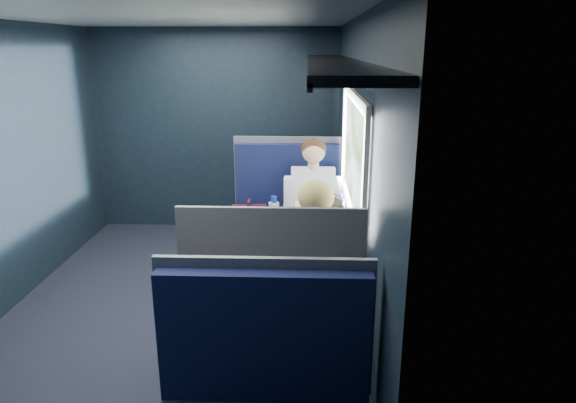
{
  "coord_description": "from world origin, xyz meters",
  "views": [
    {
      "loc": [
        1.04,
        -3.76,
        2.09
      ],
      "look_at": [
        0.9,
        0.0,
        0.95
      ],
      "focal_mm": 32.0,
      "sensor_mm": 36.0,
      "label": 1
    }
  ],
  "objects_px": {
    "table": "(305,237)",
    "bottle_small": "(342,208)",
    "woman": "(315,266)",
    "cup": "(340,205)",
    "seat_bay_far": "(275,322)",
    "laptop": "(330,214)",
    "seat_bay_near": "(285,228)",
    "seat_row_front": "(290,201)",
    "man": "(313,204)"
  },
  "relations": [
    {
      "from": "seat_row_front",
      "to": "laptop",
      "type": "distance_m",
      "value": 1.74
    },
    {
      "from": "table",
      "to": "seat_bay_near",
      "type": "distance_m",
      "value": 0.92
    },
    {
      "from": "woman",
      "to": "laptop",
      "type": "relative_size",
      "value": 3.57
    },
    {
      "from": "seat_bay_far",
      "to": "cup",
      "type": "height_order",
      "value": "seat_bay_far"
    },
    {
      "from": "seat_bay_far",
      "to": "cup",
      "type": "relative_size",
      "value": 13.59
    },
    {
      "from": "man",
      "to": "seat_bay_far",
      "type": "bearing_deg",
      "value": -99.03
    },
    {
      "from": "bottle_small",
      "to": "laptop",
      "type": "bearing_deg",
      "value": -143.64
    },
    {
      "from": "seat_row_front",
      "to": "woman",
      "type": "height_order",
      "value": "woman"
    },
    {
      "from": "seat_row_front",
      "to": "bottle_small",
      "type": "bearing_deg",
      "value": -73.13
    },
    {
      "from": "seat_row_front",
      "to": "cup",
      "type": "relative_size",
      "value": 12.51
    },
    {
      "from": "table",
      "to": "woman",
      "type": "bearing_deg",
      "value": -84.55
    },
    {
      "from": "seat_bay_far",
      "to": "laptop",
      "type": "distance_m",
      "value": 1.15
    },
    {
      "from": "seat_row_front",
      "to": "cup",
      "type": "distance_m",
      "value": 1.49
    },
    {
      "from": "seat_bay_near",
      "to": "seat_row_front",
      "type": "relative_size",
      "value": 1.09
    },
    {
      "from": "bottle_small",
      "to": "cup",
      "type": "distance_m",
      "value": 0.23
    },
    {
      "from": "man",
      "to": "bottle_small",
      "type": "height_order",
      "value": "man"
    },
    {
      "from": "woman",
      "to": "laptop",
      "type": "xyz_separation_m",
      "value": [
        0.13,
        0.85,
        0.08
      ]
    },
    {
      "from": "seat_row_front",
      "to": "cup",
      "type": "xyz_separation_m",
      "value": [
        0.48,
        -1.36,
        0.38
      ]
    },
    {
      "from": "laptop",
      "to": "cup",
      "type": "bearing_deg",
      "value": 71.93
    },
    {
      "from": "table",
      "to": "seat_bay_near",
      "type": "xyz_separation_m",
      "value": [
        -0.2,
        0.87,
        -0.24
      ]
    },
    {
      "from": "woman",
      "to": "bottle_small",
      "type": "xyz_separation_m",
      "value": [
        0.23,
        0.92,
        0.11
      ]
    },
    {
      "from": "seat_bay_near",
      "to": "cup",
      "type": "relative_size",
      "value": 13.59
    },
    {
      "from": "man",
      "to": "cup",
      "type": "height_order",
      "value": "man"
    },
    {
      "from": "seat_bay_far",
      "to": "woman",
      "type": "height_order",
      "value": "woman"
    },
    {
      "from": "seat_bay_near",
      "to": "bottle_small",
      "type": "height_order",
      "value": "seat_bay_near"
    },
    {
      "from": "woman",
      "to": "seat_row_front",
      "type": "bearing_deg",
      "value": 95.7
    },
    {
      "from": "table",
      "to": "seat_row_front",
      "type": "xyz_separation_m",
      "value": [
        -0.18,
        1.8,
        -0.25
      ]
    },
    {
      "from": "seat_bay_far",
      "to": "seat_bay_near",
      "type": "bearing_deg",
      "value": 90.42
    },
    {
      "from": "man",
      "to": "laptop",
      "type": "xyz_separation_m",
      "value": [
        0.13,
        -0.56,
        0.09
      ]
    },
    {
      "from": "table",
      "to": "seat_bay_far",
      "type": "distance_m",
      "value": 0.93
    },
    {
      "from": "seat_bay_far",
      "to": "bottle_small",
      "type": "relative_size",
      "value": 5.85
    },
    {
      "from": "seat_bay_far",
      "to": "laptop",
      "type": "bearing_deg",
      "value": 69.37
    },
    {
      "from": "seat_bay_near",
      "to": "seat_bay_far",
      "type": "relative_size",
      "value": 1.0
    },
    {
      "from": "table",
      "to": "bottle_small",
      "type": "distance_m",
      "value": 0.4
    },
    {
      "from": "seat_row_front",
      "to": "seat_bay_near",
      "type": "bearing_deg",
      "value": -90.8
    },
    {
      "from": "woman",
      "to": "seat_bay_far",
      "type": "bearing_deg",
      "value": -146.18
    },
    {
      "from": "laptop",
      "to": "seat_bay_near",
      "type": "bearing_deg",
      "value": 118.56
    },
    {
      "from": "woman",
      "to": "laptop",
      "type": "bearing_deg",
      "value": 81.12
    },
    {
      "from": "woman",
      "to": "cup",
      "type": "distance_m",
      "value": 1.17
    },
    {
      "from": "woman",
      "to": "laptop",
      "type": "distance_m",
      "value": 0.86
    },
    {
      "from": "woman",
      "to": "laptop",
      "type": "height_order",
      "value": "woman"
    },
    {
      "from": "seat_bay_far",
      "to": "cup",
      "type": "bearing_deg",
      "value": 69.95
    },
    {
      "from": "seat_bay_near",
      "to": "cup",
      "type": "distance_m",
      "value": 0.75
    },
    {
      "from": "man",
      "to": "seat_row_front",
      "type": "bearing_deg",
      "value": 102.83
    },
    {
      "from": "table",
      "to": "seat_bay_far",
      "type": "bearing_deg",
      "value": -101.78
    },
    {
      "from": "seat_bay_near",
      "to": "bottle_small",
      "type": "distance_m",
      "value": 0.92
    },
    {
      "from": "man",
      "to": "woman",
      "type": "height_order",
      "value": "same"
    },
    {
      "from": "seat_bay_near",
      "to": "seat_row_front",
      "type": "bearing_deg",
      "value": 89.2
    },
    {
      "from": "seat_row_front",
      "to": "bottle_small",
      "type": "relative_size",
      "value": 5.38
    },
    {
      "from": "man",
      "to": "laptop",
      "type": "distance_m",
      "value": 0.58
    }
  ]
}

